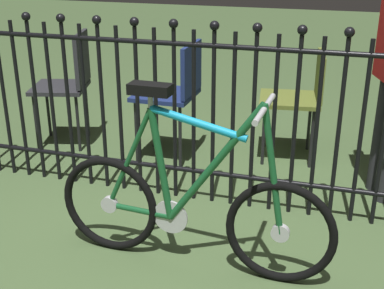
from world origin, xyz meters
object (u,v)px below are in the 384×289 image
object	(u,v)px
chair_navy	(176,88)
chair_charcoal	(69,78)
bicycle	(190,206)
chair_olive	(301,94)

from	to	relation	value
chair_navy	chair_charcoal	xyz separation A→B (m)	(-0.88, 0.05, -0.01)
bicycle	chair_olive	distance (m)	1.59
chair_navy	chair_olive	distance (m)	0.90
chair_charcoal	bicycle	bearing A→B (deg)	-43.65
bicycle	chair_charcoal	bearing A→B (deg)	136.35
chair_olive	chair_navy	bearing A→B (deg)	-161.77
chair_olive	chair_charcoal	world-z (taller)	chair_charcoal
chair_navy	chair_charcoal	distance (m)	0.88
bicycle	chair_navy	bearing A→B (deg)	111.51
bicycle	chair_olive	size ratio (longest dim) A/B	1.78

